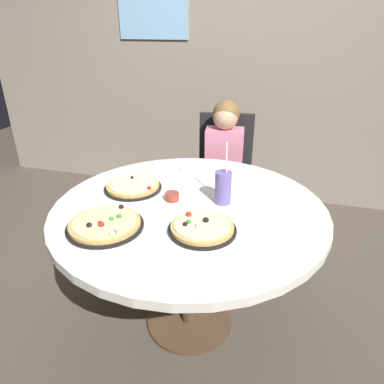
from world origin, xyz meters
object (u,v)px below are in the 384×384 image
at_px(sauce_bowl, 172,196).
at_px(pizza_cheese, 133,186).
at_px(chair_wooden, 224,172).
at_px(dining_table, 189,221).
at_px(plate_small, 193,167).
at_px(pizza_pepperoni, 105,224).
at_px(pizza_veggie, 202,228).
at_px(diner_child, 222,187).
at_px(soda_cup, 223,187).

bearing_deg(sauce_bowl, pizza_cheese, 164.52).
bearing_deg(chair_wooden, dining_table, -89.31).
bearing_deg(dining_table, plate_small, 103.26).
distance_m(chair_wooden, pizza_cheese, 0.98).
distance_m(chair_wooden, pizza_pepperoni, 1.33).
height_order(chair_wooden, pizza_veggie, chair_wooden).
distance_m(dining_table, plate_small, 0.49).
xyz_separation_m(pizza_cheese, plate_small, (0.23, 0.37, -0.01)).
height_order(dining_table, plate_small, plate_small).
height_order(dining_table, pizza_veggie, pizza_veggie).
bearing_deg(pizza_pepperoni, plate_small, 76.67).
relative_size(chair_wooden, pizza_pepperoni, 2.87).
xyz_separation_m(chair_wooden, diner_child, (0.02, -0.18, -0.05)).
distance_m(diner_child, plate_small, 0.45).
distance_m(dining_table, pizza_veggie, 0.26).
xyz_separation_m(pizza_veggie, plate_small, (-0.23, 0.67, -0.01)).
relative_size(sauce_bowl, plate_small, 0.39).
distance_m(sauce_bowl, plate_small, 0.44).
relative_size(soda_cup, sauce_bowl, 4.40).
bearing_deg(pizza_cheese, sauce_bowl, -15.48).
height_order(diner_child, soda_cup, diner_child).
height_order(pizza_veggie, plate_small, pizza_veggie).
bearing_deg(sauce_bowl, chair_wooden, 84.86).
xyz_separation_m(dining_table, soda_cup, (0.15, 0.08, 0.17)).
bearing_deg(chair_wooden, pizza_cheese, -110.19).
relative_size(chair_wooden, pizza_cheese, 3.14).
distance_m(pizza_veggie, pizza_cheese, 0.55).
distance_m(pizza_veggie, pizza_pepperoni, 0.42).
relative_size(pizza_veggie, pizza_pepperoni, 0.88).
height_order(chair_wooden, pizza_cheese, chair_wooden).
xyz_separation_m(dining_table, sauce_bowl, (-0.10, 0.03, 0.11)).
bearing_deg(pizza_cheese, plate_small, 58.20).
bearing_deg(diner_child, pizza_cheese, -116.23).
height_order(sauce_bowl, plate_small, sauce_bowl).
relative_size(pizza_veggie, soda_cup, 0.95).
bearing_deg(plate_small, diner_child, 70.47).
relative_size(chair_wooden, pizza_veggie, 3.26).
bearing_deg(pizza_veggie, diner_child, 95.94).
distance_m(diner_child, pizza_veggie, 1.06).
bearing_deg(chair_wooden, sauce_bowl, -95.14).
bearing_deg(pizza_cheese, pizza_pepperoni, -82.93).
xyz_separation_m(diner_child, soda_cup, (0.14, -0.73, 0.35)).
relative_size(dining_table, sauce_bowl, 18.73).
relative_size(pizza_cheese, plate_small, 1.68).
relative_size(dining_table, pizza_veggie, 4.50).
bearing_deg(pizza_veggie, chair_wooden, 96.09).
height_order(pizza_cheese, soda_cup, soda_cup).
relative_size(pizza_pepperoni, sauce_bowl, 4.73).
relative_size(diner_child, pizza_veggie, 3.71).
relative_size(pizza_veggie, sauce_bowl, 4.17).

